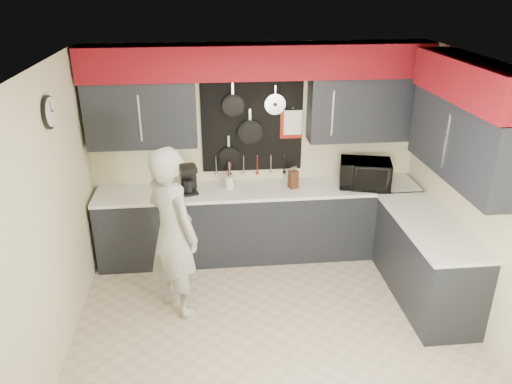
{
  "coord_description": "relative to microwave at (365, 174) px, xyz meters",
  "views": [
    {
      "loc": [
        -0.6,
        -4.06,
        3.3
      ],
      "look_at": [
        -0.13,
        0.5,
        1.29
      ],
      "focal_mm": 35.0,
      "sensor_mm": 36.0,
      "label": 1
    }
  ],
  "objects": [
    {
      "name": "ground",
      "position": [
        -1.28,
        -1.37,
        -1.09
      ],
      "size": [
        4.0,
        4.0,
        0.0
      ],
      "primitive_type": "plane",
      "color": "#BCAF92",
      "rests_on": "ground"
    },
    {
      "name": "back_wall_assembly",
      "position": [
        -1.27,
        0.23,
        0.92
      ],
      "size": [
        4.0,
        0.36,
        2.6
      ],
      "color": "beige",
      "rests_on": "ground"
    },
    {
      "name": "right_wall_assembly",
      "position": [
        0.57,
        -1.1,
        0.86
      ],
      "size": [
        0.36,
        3.5,
        2.6
      ],
      "color": "beige",
      "rests_on": "ground"
    },
    {
      "name": "left_wall_assembly",
      "position": [
        -3.27,
        -1.35,
        0.25
      ],
      "size": [
        0.05,
        3.5,
        2.6
      ],
      "color": "beige",
      "rests_on": "ground"
    },
    {
      "name": "base_cabinets",
      "position": [
        -0.79,
        -0.24,
        -0.63
      ],
      "size": [
        3.95,
        2.2,
        0.92
      ],
      "color": "black",
      "rests_on": "ground"
    },
    {
      "name": "microwave",
      "position": [
        0.0,
        0.0,
        0.0
      ],
      "size": [
        0.68,
        0.54,
        0.33
      ],
      "primitive_type": "imported",
      "rotation": [
        0.0,
        0.0,
        -0.25
      ],
      "color": "black",
      "rests_on": "base_cabinets"
    },
    {
      "name": "knife_block",
      "position": [
        -0.86,
        0.05,
        -0.06
      ],
      "size": [
        0.12,
        0.12,
        0.22
      ],
      "primitive_type": "cube",
      "rotation": [
        0.0,
        0.0,
        0.27
      ],
      "color": "#3A2412",
      "rests_on": "base_cabinets"
    },
    {
      "name": "utensil_crock",
      "position": [
        -1.63,
        0.13,
        -0.09
      ],
      "size": [
        0.11,
        0.11,
        0.15
      ],
      "primitive_type": "cylinder",
      "color": "silver",
      "rests_on": "base_cabinets"
    },
    {
      "name": "coffee_maker",
      "position": [
        -2.12,
        0.05,
        0.01
      ],
      "size": [
        0.24,
        0.27,
        0.34
      ],
      "rotation": [
        0.0,
        0.0,
        0.26
      ],
      "color": "black",
      "rests_on": "base_cabinets"
    },
    {
      "name": "person",
      "position": [
        -2.26,
        -0.95,
        -0.17
      ],
      "size": [
        0.76,
        0.79,
        1.82
      ],
      "primitive_type": "imported",
      "rotation": [
        0.0,
        0.0,
        2.28
      ],
      "color": "#A8A8A5",
      "rests_on": "ground"
    }
  ]
}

